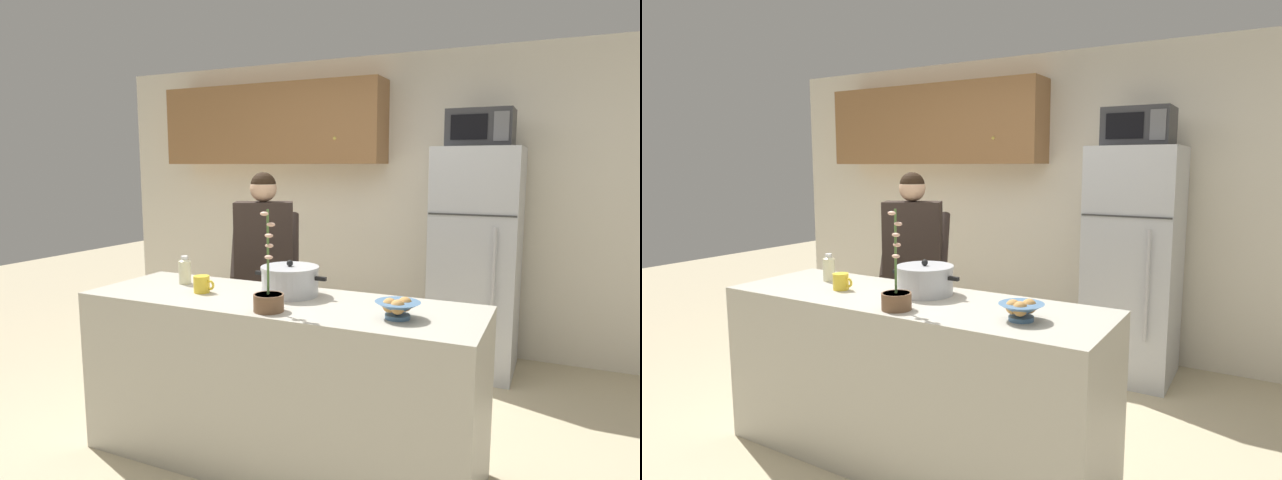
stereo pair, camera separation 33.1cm
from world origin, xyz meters
TOP-DOWN VIEW (x-y plane):
  - ground_plane at (0.00, 0.00)m, footprint 14.00×14.00m
  - back_wall_unit at (-0.27, 2.25)m, footprint 6.00×0.48m
  - kitchen_island at (0.00, 0.00)m, footprint 2.17×0.68m
  - refrigerator at (0.76, 1.85)m, footprint 0.64×0.68m
  - microwave at (0.76, 1.83)m, footprint 0.48×0.37m
  - person_near_pot at (-0.53, 0.77)m, footprint 0.59×0.55m
  - cooking_pot at (0.02, 0.11)m, footprint 0.43×0.32m
  - coffee_mug at (-0.46, -0.04)m, footprint 0.13×0.09m
  - bread_bowl at (0.69, -0.09)m, footprint 0.21×0.21m
  - bottle_near_edge at (-0.69, 0.10)m, footprint 0.07×0.07m
  - potted_orchid at (0.08, -0.22)m, footprint 0.15×0.15m

SIDE VIEW (x-z plane):
  - ground_plane at x=0.00m, z-range 0.00..0.00m
  - kitchen_island at x=0.00m, z-range 0.00..0.92m
  - refrigerator at x=0.76m, z-range 0.00..1.77m
  - coffee_mug at x=-0.46m, z-range 0.92..1.02m
  - bread_bowl at x=0.69m, z-range 0.92..1.02m
  - person_near_pot at x=-0.53m, z-range 0.19..1.77m
  - potted_orchid at x=0.08m, z-range 0.74..1.24m
  - cooking_pot at x=0.02m, z-range 0.90..1.10m
  - bottle_near_edge at x=-0.69m, z-range 0.92..1.09m
  - back_wall_unit at x=-0.27m, z-range 0.16..2.76m
  - microwave at x=0.76m, z-range 1.77..2.05m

